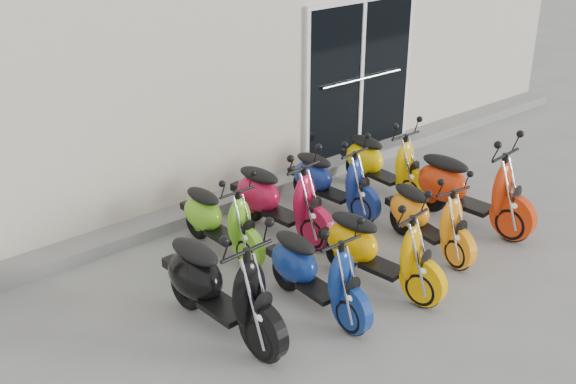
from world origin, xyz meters
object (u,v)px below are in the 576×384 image
at_px(scooter_front_orange_a, 381,238).
at_px(scooter_back_blue, 333,171).
at_px(scooter_front_black, 220,273).
at_px(scooter_front_orange_b, 430,208).
at_px(scooter_front_red, 472,177).
at_px(scooter_back_red, 280,188).
at_px(scooter_front_blue, 316,261).
at_px(scooter_back_yellow, 384,154).
at_px(scooter_back_green, 220,210).

bearing_deg(scooter_front_orange_a, scooter_back_blue, 54.59).
bearing_deg(scooter_front_black, scooter_front_orange_a, -16.47).
xyz_separation_m(scooter_front_orange_b, scooter_back_blue, (-0.15, 1.41, 0.01)).
height_order(scooter_front_black, scooter_front_red, scooter_front_black).
height_order(scooter_front_orange_b, scooter_back_red, scooter_back_red).
height_order(scooter_front_blue, scooter_back_red, scooter_back_red).
height_order(scooter_back_blue, scooter_back_yellow, scooter_back_yellow).
bearing_deg(scooter_back_green, scooter_back_yellow, -3.33).
distance_m(scooter_back_red, scooter_back_yellow, 1.75).
distance_m(scooter_front_blue, scooter_back_green, 1.52).
distance_m(scooter_front_orange_b, scooter_back_green, 2.30).
bearing_deg(scooter_front_orange_a, scooter_back_yellow, 34.82).
bearing_deg(scooter_back_yellow, scooter_back_green, 179.41).
xyz_separation_m(scooter_front_blue, scooter_back_yellow, (2.47, 1.48, 0.01)).
relative_size(scooter_front_black, scooter_front_orange_b, 1.20).
height_order(scooter_front_black, scooter_front_blue, scooter_front_black).
xyz_separation_m(scooter_front_orange_b, scooter_back_green, (-1.81, 1.42, 0.00)).
bearing_deg(scooter_back_blue, scooter_back_green, 173.38).
height_order(scooter_front_orange_a, scooter_back_red, scooter_back_red).
bearing_deg(scooter_front_blue, scooter_front_red, 5.46).
bearing_deg(scooter_front_orange_a, scooter_front_black, 159.23).
relative_size(scooter_back_green, scooter_back_red, 0.90).
distance_m(scooter_front_orange_a, scooter_front_red, 1.85).
xyz_separation_m(scooter_front_red, scooter_back_yellow, (-0.13, 1.28, -0.07)).
distance_m(scooter_back_green, scooter_back_red, 0.79).
xyz_separation_m(scooter_front_orange_b, scooter_front_red, (0.85, 0.10, 0.10)).
distance_m(scooter_front_orange_a, scooter_back_red, 1.54).
height_order(scooter_front_orange_a, scooter_back_blue, scooter_front_orange_a).
relative_size(scooter_front_red, scooter_back_green, 1.19).
height_order(scooter_front_red, scooter_back_green, scooter_front_red).
bearing_deg(scooter_back_green, scooter_front_orange_b, -40.55).
bearing_deg(scooter_front_orange_a, scooter_front_orange_b, 3.32).
xyz_separation_m(scooter_front_blue, scooter_front_orange_a, (0.76, -0.10, 0.02)).
distance_m(scooter_front_orange_a, scooter_back_green, 1.82).
bearing_deg(scooter_back_green, scooter_front_blue, -89.93).
height_order(scooter_back_green, scooter_back_blue, scooter_back_blue).
bearing_deg(scooter_back_red, scooter_front_black, -151.49).
xyz_separation_m(scooter_back_green, scooter_back_red, (0.78, -0.08, 0.06)).
height_order(scooter_front_orange_a, scooter_back_green, scooter_front_orange_a).
distance_m(scooter_front_red, scooter_back_green, 2.97).
relative_size(scooter_front_orange_a, scooter_front_orange_b, 1.08).
relative_size(scooter_front_orange_b, scooter_back_blue, 0.98).
height_order(scooter_front_blue, scooter_back_green, scooter_front_blue).
bearing_deg(scooter_front_orange_a, scooter_front_blue, 164.47).
bearing_deg(scooter_front_orange_b, scooter_back_red, 135.70).
bearing_deg(scooter_front_black, scooter_back_blue, 22.33).
relative_size(scooter_front_black, scooter_front_orange_a, 1.11).
height_order(scooter_back_green, scooter_back_red, scooter_back_red).
bearing_deg(scooter_back_yellow, scooter_front_red, -84.05).
xyz_separation_m(scooter_front_black, scooter_back_green, (0.85, 1.24, -0.10)).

